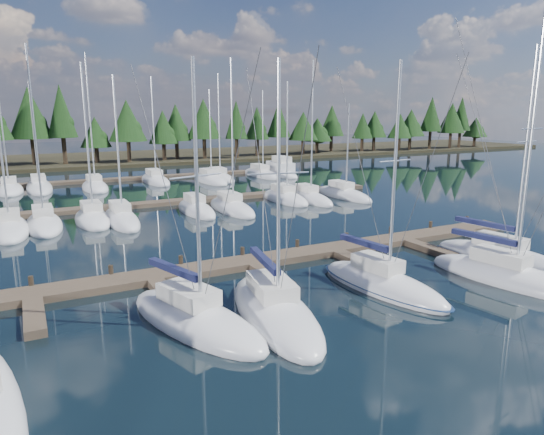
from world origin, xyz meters
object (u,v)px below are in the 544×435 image
front_sailboat_2 (195,319)px  front_sailboat_3 (275,311)px  main_dock (254,265)px  front_sailboat_4 (382,284)px  motor_yacht_right (280,172)px  front_sailboat_6 (505,259)px  front_sailboat_5 (506,277)px

front_sailboat_2 → front_sailboat_3: bearing=-12.6°
main_dock → front_sailboat_3: (-2.16, -6.85, 0.07)m
main_dock → front_sailboat_2: (-5.72, -6.05, 0.07)m
front_sailboat_4 → front_sailboat_2: bearing=178.4°
front_sailboat_2 → motor_yacht_right: front_sailboat_2 is taller
front_sailboat_6 → front_sailboat_2: bearing=179.2°
front_sailboat_5 → front_sailboat_6: size_ratio=1.11×
front_sailboat_2 → front_sailboat_3: front_sailboat_3 is taller
front_sailboat_3 → front_sailboat_4: bearing=4.3°
front_sailboat_3 → front_sailboat_4: front_sailboat_4 is taller
front_sailboat_2 → front_sailboat_4: front_sailboat_4 is taller
front_sailboat_4 → motor_yacht_right: bearing=68.2°
main_dock → front_sailboat_4: front_sailboat_4 is taller
front_sailboat_5 → front_sailboat_3: bearing=172.7°
front_sailboat_3 → front_sailboat_5: bearing=-7.3°
front_sailboat_3 → motor_yacht_right: size_ratio=1.28×
front_sailboat_2 → motor_yacht_right: size_ratio=1.28×
front_sailboat_6 → motor_yacht_right: bearing=79.9°
front_sailboat_4 → motor_yacht_right: 47.52m
front_sailboat_3 → front_sailboat_6: (16.45, 0.51, 0.02)m
front_sailboat_3 → front_sailboat_6: front_sailboat_6 is taller
front_sailboat_6 → motor_yacht_right: (7.89, 44.11, 0.22)m
front_sailboat_5 → motor_yacht_right: front_sailboat_5 is taller
front_sailboat_2 → front_sailboat_4: (10.26, -0.29, 0.01)m
main_dock → front_sailboat_5: front_sailboat_5 is taller
front_sailboat_5 → front_sailboat_6: (2.86, 2.26, -0.01)m
front_sailboat_6 → front_sailboat_3: bearing=-178.2°
front_sailboat_5 → main_dock: bearing=143.0°
front_sailboat_2 → front_sailboat_4: 10.26m
main_dock → front_sailboat_2: front_sailboat_2 is taller
main_dock → front_sailboat_5: bearing=-37.0°
front_sailboat_3 → front_sailboat_4: (6.70, 0.50, 0.01)m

